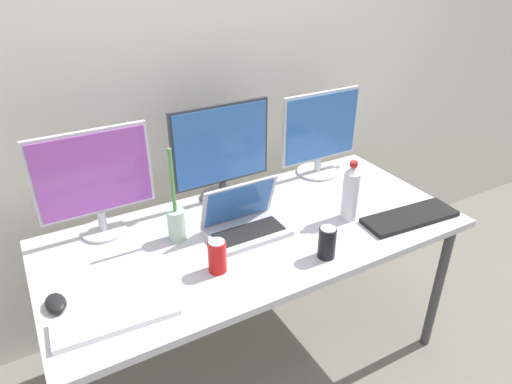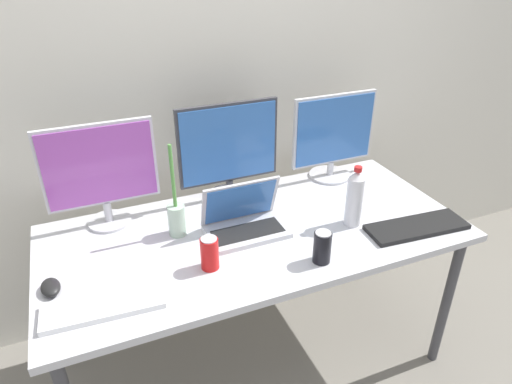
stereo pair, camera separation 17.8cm
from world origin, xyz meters
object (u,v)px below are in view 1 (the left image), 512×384
(monitor_left, at_px, (94,180))
(monitor_center, at_px, (222,151))
(keyboard_aux, at_px, (116,318))
(bamboo_vase, at_px, (176,222))
(mouse_by_keyboard, at_px, (56,303))
(monitor_right, at_px, (320,133))
(water_bottle, at_px, (351,193))
(soda_can_near_keyboard, at_px, (327,242))
(keyboard_main, at_px, (410,217))
(laptop_silver, at_px, (244,221))
(soda_can_by_laptop, at_px, (217,256))
(work_desk, at_px, (256,242))

(monitor_left, height_order, monitor_center, monitor_center)
(keyboard_aux, xyz_separation_m, bamboo_vase, (0.33, 0.33, 0.07))
(mouse_by_keyboard, bearing_deg, monitor_right, 9.91)
(monitor_center, relative_size, water_bottle, 1.72)
(soda_can_near_keyboard, bearing_deg, keyboard_main, 4.21)
(monitor_left, bearing_deg, keyboard_aux, -99.23)
(laptop_silver, bearing_deg, mouse_by_keyboard, -172.95)
(keyboard_aux, bearing_deg, monitor_center, 43.70)
(keyboard_main, height_order, bamboo_vase, bamboo_vase)
(water_bottle, bearing_deg, mouse_by_keyboard, 178.26)
(keyboard_main, xyz_separation_m, soda_can_by_laptop, (-0.86, 0.09, 0.05))
(laptop_silver, relative_size, water_bottle, 1.21)
(monitor_right, bearing_deg, bamboo_vase, -166.06)
(monitor_left, height_order, keyboard_aux, monitor_left)
(keyboard_main, relative_size, water_bottle, 1.60)
(work_desk, relative_size, soda_can_by_laptop, 13.50)
(keyboard_aux, relative_size, water_bottle, 1.45)
(monitor_right, height_order, mouse_by_keyboard, monitor_right)
(soda_can_by_laptop, bearing_deg, bamboo_vase, 101.83)
(work_desk, height_order, soda_can_by_laptop, soda_can_by_laptop)
(monitor_center, bearing_deg, soda_can_by_laptop, -118.24)
(laptop_silver, xyz_separation_m, soda_can_by_laptop, (-0.20, -0.18, 0.01))
(monitor_right, height_order, keyboard_main, monitor_right)
(monitor_center, bearing_deg, laptop_silver, -99.52)
(laptop_silver, bearing_deg, soda_can_near_keyboard, -57.89)
(monitor_right, distance_m, mouse_by_keyboard, 1.38)
(keyboard_main, height_order, soda_can_near_keyboard, soda_can_near_keyboard)
(monitor_right, relative_size, keyboard_aux, 1.12)
(soda_can_by_laptop, bearing_deg, work_desk, 32.51)
(monitor_left, distance_m, bamboo_vase, 0.35)
(work_desk, bearing_deg, keyboard_main, -21.82)
(keyboard_main, relative_size, keyboard_aux, 1.11)
(water_bottle, relative_size, soda_can_by_laptop, 2.10)
(mouse_by_keyboard, xyz_separation_m, soda_can_near_keyboard, (0.92, -0.21, 0.05))
(monitor_center, relative_size, laptop_silver, 1.42)
(soda_can_near_keyboard, bearing_deg, water_bottle, 34.99)
(work_desk, relative_size, monitor_right, 3.97)
(work_desk, distance_m, water_bottle, 0.44)
(keyboard_aux, bearing_deg, water_bottle, 10.10)
(soda_can_by_laptop, bearing_deg, laptop_silver, 41.10)
(soda_can_by_laptop, bearing_deg, monitor_center, 61.76)
(monitor_center, distance_m, soda_can_by_laptop, 0.56)
(work_desk, height_order, monitor_left, monitor_left)
(monitor_center, xyz_separation_m, water_bottle, (0.39, -0.42, -0.11))
(monitor_center, relative_size, keyboard_aux, 1.19)
(keyboard_aux, distance_m, water_bottle, 1.03)
(mouse_by_keyboard, distance_m, soda_can_by_laptop, 0.54)
(keyboard_aux, xyz_separation_m, mouse_by_keyboard, (-0.15, 0.15, 0.01))
(keyboard_aux, xyz_separation_m, soda_can_near_keyboard, (0.77, -0.05, 0.05))
(monitor_right, distance_m, keyboard_main, 0.60)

